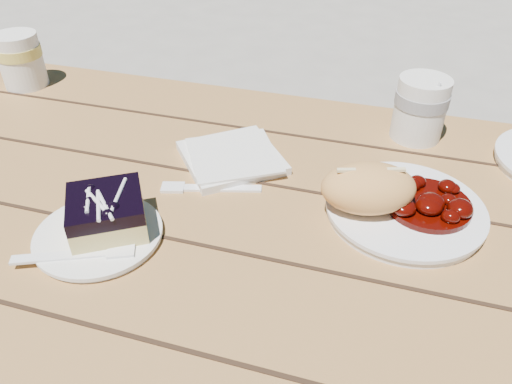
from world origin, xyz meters
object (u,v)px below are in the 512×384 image
(blueberry_cake, at_px, (107,212))
(second_cup, at_px, (21,60))
(coffee_cup, at_px, (420,109))
(bread_roll, at_px, (368,188))
(main_plate, at_px, (404,210))
(dessert_plate, at_px, (99,236))
(picnic_table, at_px, (226,285))

(blueberry_cake, height_order, second_cup, second_cup)
(coffee_cup, xyz_separation_m, second_cup, (-0.81, -0.01, 0.00))
(bread_roll, distance_m, blueberry_cake, 0.36)
(main_plate, bearing_deg, second_cup, 164.59)
(bread_roll, height_order, dessert_plate, bread_roll)
(bread_roll, height_order, second_cup, second_cup)
(picnic_table, bearing_deg, bread_roll, 12.62)
(second_cup, bearing_deg, bread_roll, -17.88)
(bread_roll, bearing_deg, coffee_cup, 76.64)
(picnic_table, bearing_deg, coffee_cup, 48.88)
(main_plate, height_order, coffee_cup, coffee_cup)
(picnic_table, bearing_deg, second_cup, 152.39)
(dessert_plate, bearing_deg, picnic_table, 37.45)
(picnic_table, distance_m, bread_roll, 0.30)
(main_plate, height_order, blueberry_cake, blueberry_cake)
(main_plate, bearing_deg, picnic_table, -165.75)
(blueberry_cake, bearing_deg, bread_roll, -9.47)
(picnic_table, relative_size, main_plate, 9.04)
(blueberry_cake, bearing_deg, picnic_table, 3.38)
(coffee_cup, height_order, second_cup, same)
(blueberry_cake, bearing_deg, dessert_plate, -155.65)
(main_plate, distance_m, second_cup, 0.84)
(main_plate, bearing_deg, bread_roll, -160.02)
(dessert_plate, xyz_separation_m, second_cup, (-0.41, 0.39, 0.05))
(picnic_table, bearing_deg, dessert_plate, -142.55)
(bread_roll, bearing_deg, main_plate, 19.98)
(coffee_cup, bearing_deg, bread_roll, -103.36)
(dessert_plate, relative_size, second_cup, 1.50)
(bread_roll, xyz_separation_m, blueberry_cake, (-0.33, -0.14, -0.01))
(coffee_cup, bearing_deg, main_plate, -91.33)
(main_plate, relative_size, bread_roll, 1.67)
(blueberry_cake, height_order, coffee_cup, coffee_cup)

